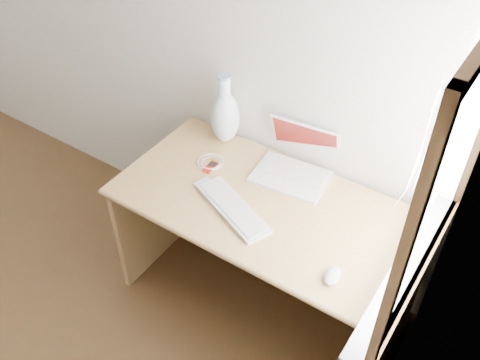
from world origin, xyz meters
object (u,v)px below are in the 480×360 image
Objects in this scene: laptop at (296,164)px; external_keyboard at (233,208)px; desk at (275,225)px; vase at (225,115)px.

laptop reaches higher than external_keyboard.
desk is 0.31m from laptop.
desk is 3.77× the size of laptop.
vase reaches higher than laptop.
vase is at bearing 154.96° from desk.
external_keyboard is at bearing -117.44° from desk.
laptop is at bearing 96.75° from external_keyboard.
laptop is at bearing -3.51° from vase.
desk is at bearing -25.04° from vase.
laptop is 0.97× the size of vase.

